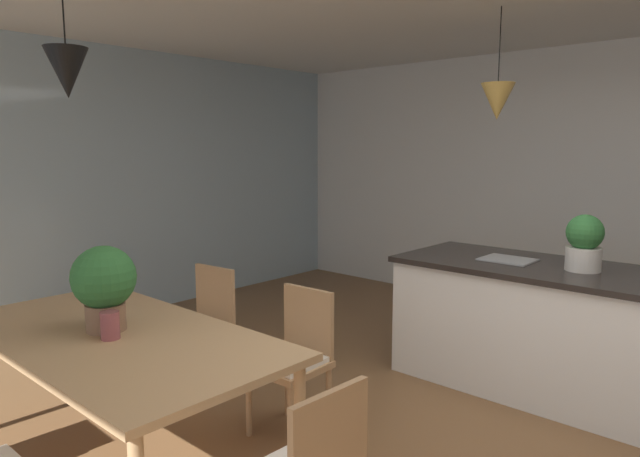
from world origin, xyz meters
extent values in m
cube|color=#9EB7C6|center=(-4.06, 0.00, 1.35)|extent=(0.06, 8.40, 2.70)
cube|color=tan|center=(-1.48, -1.20, 0.72)|extent=(2.04, 1.03, 0.04)
cylinder|color=tan|center=(-2.42, -0.76, 0.36)|extent=(0.06, 0.06, 0.72)
cylinder|color=tan|center=(-0.54, -0.76, 0.36)|extent=(0.06, 0.06, 0.72)
cube|color=#A87F56|center=(-1.02, -0.36, 0.43)|extent=(0.42, 0.42, 0.04)
cube|color=white|center=(-1.02, -0.36, 0.47)|extent=(0.38, 0.38, 0.03)
cube|color=#A87F56|center=(-1.03, -0.18, 0.66)|extent=(0.38, 0.05, 0.42)
cylinder|color=#A87F56|center=(-0.84, -0.53, 0.21)|extent=(0.04, 0.04, 0.41)
cylinder|color=#A87F56|center=(-1.18, -0.54, 0.21)|extent=(0.04, 0.04, 0.41)
cylinder|color=#A87F56|center=(-0.86, -0.19, 0.21)|extent=(0.04, 0.04, 0.41)
cylinder|color=#A87F56|center=(-1.20, -0.20, 0.21)|extent=(0.04, 0.04, 0.41)
cube|color=#A87F56|center=(0.04, -1.21, 0.66)|extent=(0.05, 0.38, 0.42)
cube|color=#A87F56|center=(-1.94, -0.36, 0.43)|extent=(0.43, 0.43, 0.04)
cube|color=white|center=(-1.94, -0.36, 0.47)|extent=(0.39, 0.39, 0.03)
cube|color=#A87F56|center=(-1.95, -0.18, 0.66)|extent=(0.38, 0.06, 0.42)
cylinder|color=#A87F56|center=(-1.75, -0.52, 0.21)|extent=(0.04, 0.04, 0.41)
cylinder|color=#A87F56|center=(-2.09, -0.55, 0.21)|extent=(0.04, 0.04, 0.41)
cylinder|color=#A87F56|center=(-1.78, -0.18, 0.21)|extent=(0.04, 0.04, 0.41)
cylinder|color=#A87F56|center=(-2.12, -0.21, 0.21)|extent=(0.04, 0.04, 0.41)
cube|color=white|center=(-0.18, 1.31, 0.44)|extent=(1.91, 0.87, 0.88)
cube|color=black|center=(-0.18, 1.31, 0.88)|extent=(1.97, 0.93, 0.04)
cube|color=gray|center=(-0.43, 1.31, 0.91)|extent=(0.36, 0.30, 0.01)
cone|color=black|center=(-1.56, -1.34, 2.08)|extent=(0.21, 0.21, 0.25)
cylinder|color=black|center=(-0.56, 1.31, 2.44)|extent=(0.01, 0.01, 0.53)
cone|color=olive|center=(-0.56, 1.31, 2.04)|extent=(0.24, 0.24, 0.26)
cylinder|color=beige|center=(0.09, 1.31, 0.98)|extent=(0.23, 0.23, 0.16)
sphere|color=#2D6B33|center=(0.09, 1.31, 1.16)|extent=(0.24, 0.24, 0.24)
cylinder|color=#8C664C|center=(-1.56, -1.21, 0.81)|extent=(0.21, 0.21, 0.15)
sphere|color=#2D6B33|center=(-1.56, -1.21, 1.03)|extent=(0.34, 0.34, 0.34)
cylinder|color=#994C51|center=(-1.41, -1.27, 0.81)|extent=(0.10, 0.10, 0.14)
camera|label=1|loc=(1.28, -2.63, 1.72)|focal=31.80mm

